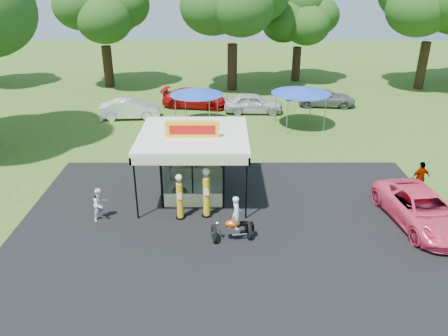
{
  "coord_description": "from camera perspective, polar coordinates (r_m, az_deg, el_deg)",
  "views": [
    {
      "loc": [
        -0.5,
        -15.42,
        10.76
      ],
      "look_at": [
        -0.48,
        4.0,
        1.94
      ],
      "focal_mm": 35.0,
      "sensor_mm": 36.0,
      "label": 1
    }
  ],
  "objects": [
    {
      "name": "bg_car_a",
      "position": [
        35.57,
        -12.16,
        7.56
      ],
      "size": [
        4.81,
        2.06,
        1.54
      ],
      "primitive_type": "imported",
      "rotation": [
        0.0,
        0.0,
        1.66
      ],
      "color": "silver",
      "rests_on": "ground"
    },
    {
      "name": "spectator_west",
      "position": [
        21.21,
        -15.85,
        -4.57
      ],
      "size": [
        0.98,
        1.0,
        1.63
      ],
      "primitive_type": "imported",
      "rotation": [
        0.0,
        0.0,
        0.88
      ],
      "color": "white",
      "rests_on": "ground"
    },
    {
      "name": "pink_sedan",
      "position": [
        22.02,
        24.47,
        -4.93
      ],
      "size": [
        3.33,
        5.9,
        1.55
      ],
      "primitive_type": "imported",
      "rotation": [
        0.0,
        0.0,
        0.14
      ],
      "color": "#FF4572",
      "rests_on": "ground"
    },
    {
      "name": "gas_pump_left",
      "position": [
        20.42,
        -5.8,
        -3.91
      ],
      "size": [
        0.43,
        0.43,
        2.31
      ],
      "color": "black",
      "rests_on": "ground"
    },
    {
      "name": "bg_car_c",
      "position": [
        36.27,
        3.86,
        8.45
      ],
      "size": [
        4.82,
        2.06,
        1.62
      ],
      "primitive_type": "imported",
      "rotation": [
        0.0,
        0.0,
        1.54
      ],
      "color": "silver",
      "rests_on": "ground"
    },
    {
      "name": "gas_station_kiosk",
      "position": [
        22.35,
        -3.9,
        0.68
      ],
      "size": [
        5.4,
        5.4,
        4.18
      ],
      "color": "white",
      "rests_on": "ground"
    },
    {
      "name": "kiosk_car",
      "position": [
        24.89,
        -3.51,
        -0.02
      ],
      "size": [
        2.82,
        1.13,
        0.96
      ],
      "primitive_type": "imported",
      "rotation": [
        0.0,
        0.0,
        1.57
      ],
      "color": "gold",
      "rests_on": "ground"
    },
    {
      "name": "bg_car_d",
      "position": [
        39.22,
        13.22,
        8.89
      ],
      "size": [
        5.09,
        2.73,
        1.36
      ],
      "primitive_type": "imported",
      "rotation": [
        0.0,
        0.0,
        1.47
      ],
      "color": "slate",
      "rests_on": "ground"
    },
    {
      "name": "tent_west",
      "position": [
        32.96,
        -3.62,
        9.9
      ],
      "size": [
        3.99,
        3.99,
        2.79
      ],
      "rotation": [
        0.0,
        0.0,
        -0.21
      ],
      "color": "gray",
      "rests_on": "ground"
    },
    {
      "name": "tent_east",
      "position": [
        32.86,
        10.03,
        9.97
      ],
      "size": [
        4.37,
        4.37,
        3.05
      ],
      "rotation": [
        0.0,
        0.0,
        0.17
      ],
      "color": "gray",
      "rests_on": "ground"
    },
    {
      "name": "oak_far_d",
      "position": [
        47.24,
        9.8,
        18.57
      ],
      "size": [
        8.18,
        8.18,
        9.74
      ],
      "color": "black",
      "rests_on": "ground"
    },
    {
      "name": "bg_car_b",
      "position": [
        37.82,
        -3.87,
        9.09
      ],
      "size": [
        5.78,
        3.08,
        1.59
      ],
      "primitive_type": "imported",
      "rotation": [
        0.0,
        0.0,
        1.41
      ],
      "color": "#B60E0E",
      "rests_on": "ground"
    },
    {
      "name": "oak_far_c",
      "position": [
        42.64,
        1.15,
        20.57
      ],
      "size": [
        10.57,
        10.57,
        12.45
      ],
      "color": "black",
      "rests_on": "ground"
    },
    {
      "name": "ground",
      "position": [
        18.81,
        1.5,
        -10.48
      ],
      "size": [
        120.0,
        120.0,
        0.0
      ],
      "primitive_type": "plane",
      "color": "#355219",
      "rests_on": "ground"
    },
    {
      "name": "spare_tires",
      "position": [
        22.46,
        -5.79,
        -3.26
      ],
      "size": [
        0.95,
        0.84,
        0.77
      ],
      "rotation": [
        0.0,
        0.0,
        0.51
      ],
      "color": "black",
      "rests_on": "ground"
    },
    {
      "name": "asphalt_apron",
      "position": [
        20.47,
        1.36,
        -7.23
      ],
      "size": [
        20.0,
        14.0,
        0.04
      ],
      "primitive_type": "cube",
      "color": "black",
      "rests_on": "ground"
    },
    {
      "name": "spectator_east_b",
      "position": [
        24.96,
        24.28,
        -1.17
      ],
      "size": [
        1.11,
        0.62,
        1.78
      ],
      "primitive_type": "imported",
      "rotation": [
        0.0,
        0.0,
        3.33
      ],
      "color": "gray",
      "rests_on": "ground"
    },
    {
      "name": "gas_pump_right",
      "position": [
        20.47,
        -2.31,
        -3.39
      ],
      "size": [
        0.47,
        0.47,
        2.53
      ],
      "color": "black",
      "rests_on": "ground"
    },
    {
      "name": "oak_far_b",
      "position": [
        45.54,
        -15.62,
        18.95
      ],
      "size": [
        9.29,
        9.29,
        11.09
      ],
      "color": "black",
      "rests_on": "ground"
    },
    {
      "name": "oak_far_e",
      "position": [
        47.17,
        25.72,
        18.89
      ],
      "size": [
        10.58,
        10.58,
        12.59
      ],
      "color": "black",
      "rests_on": "ground"
    },
    {
      "name": "motorcycle",
      "position": [
        18.97,
        1.4,
        -7.1
      ],
      "size": [
        1.9,
        1.14,
        2.17
      ],
      "rotation": [
        0.0,
        0.0,
        0.18
      ],
      "color": "black",
      "rests_on": "ground"
    }
  ]
}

